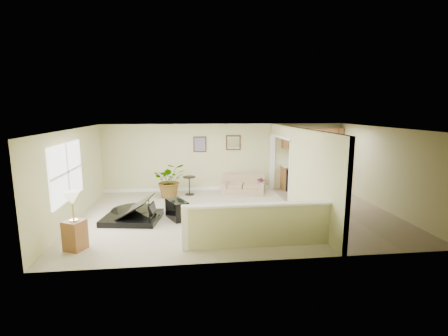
{
  "coord_description": "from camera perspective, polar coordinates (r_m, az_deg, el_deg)",
  "views": [
    {
      "loc": [
        -1.41,
        -9.0,
        3.01
      ],
      "look_at": [
        -0.34,
        0.4,
        1.31
      ],
      "focal_mm": 26.0,
      "sensor_mm": 36.0,
      "label": 1
    }
  ],
  "objects": [
    {
      "name": "piano_bench",
      "position": [
        9.21,
        -8.25,
        -7.24
      ],
      "size": [
        0.69,
        0.89,
        0.53
      ],
      "primitive_type": "cube",
      "rotation": [
        0.0,
        0.0,
        0.43
      ],
      "color": "black",
      "rests_on": "floor"
    },
    {
      "name": "piano",
      "position": [
        9.38,
        -16.04,
        -5.18
      ],
      "size": [
        1.89,
        1.93,
        1.4
      ],
      "rotation": [
        0.0,
        0.0,
        -0.16
      ],
      "color": "black",
      "rests_on": "floor"
    },
    {
      "name": "pony_half_wall",
      "position": [
        7.3,
        5.74,
        -9.8
      ],
      "size": [
        3.42,
        0.22,
        1.0
      ],
      "color": "beige",
      "rests_on": "floor"
    },
    {
      "name": "ceiling",
      "position": [
        9.12,
        2.44,
        6.99
      ],
      "size": [
        9.0,
        6.0,
        0.04
      ],
      "primitive_type": "cube",
      "color": "beige",
      "rests_on": "back_wall"
    },
    {
      "name": "wall_art_left",
      "position": [
        12.04,
        -4.26,
        4.17
      ],
      "size": [
        0.48,
        0.04,
        0.58
      ],
      "color": "#3C2215",
      "rests_on": "back_wall"
    },
    {
      "name": "accent_table",
      "position": [
        11.66,
        -6.12,
        -2.67
      ],
      "size": [
        0.46,
        0.46,
        0.66
      ],
      "color": "black",
      "rests_on": "floor"
    },
    {
      "name": "right_wall",
      "position": [
        10.91,
        26.45,
        -0.16
      ],
      "size": [
        0.04,
        6.0,
        2.5
      ],
      "primitive_type": "cube",
      "color": "beige",
      "rests_on": "floor"
    },
    {
      "name": "left_window",
      "position": [
        9.17,
        -25.95,
        -0.63
      ],
      "size": [
        0.05,
        2.15,
        1.45
      ],
      "primitive_type": "cube",
      "color": "white",
      "rests_on": "left_wall"
    },
    {
      "name": "kitchen_cabinets",
      "position": [
        12.78,
        14.73,
        0.23
      ],
      "size": [
        2.36,
        0.65,
        2.33
      ],
      "color": "brown",
      "rests_on": "floor"
    },
    {
      "name": "floor",
      "position": [
        9.59,
        2.33,
        -8.09
      ],
      "size": [
        9.0,
        9.0,
        0.0
      ],
      "primitive_type": "plane",
      "color": "beige",
      "rests_on": "ground"
    },
    {
      "name": "kitchen_vinyl",
      "position": [
        10.52,
        19.67,
        -7.0
      ],
      "size": [
        2.7,
        6.0,
        0.01
      ],
      "primitive_type": "cube",
      "color": "gray",
      "rests_on": "floor"
    },
    {
      "name": "palm_plant",
      "position": [
        11.41,
        -9.47,
        -2.15
      ],
      "size": [
        1.21,
        1.09,
        1.22
      ],
      "color": "black",
      "rests_on": "floor"
    },
    {
      "name": "front_wall",
      "position": [
        6.41,
        6.52,
        -5.8
      ],
      "size": [
        9.0,
        0.04,
        2.5
      ],
      "primitive_type": "cube",
      "color": "beige",
      "rests_on": "floor"
    },
    {
      "name": "loveseat",
      "position": [
        11.95,
        3.36,
        -2.77
      ],
      "size": [
        1.76,
        1.26,
        0.88
      ],
      "rotation": [
        0.0,
        0.0,
        -0.27
      ],
      "color": "tan",
      "rests_on": "floor"
    },
    {
      "name": "left_wall",
      "position": [
        9.68,
        -24.98,
        -1.24
      ],
      "size": [
        0.04,
        6.0,
        2.5
      ],
      "primitive_type": "cube",
      "color": "beige",
      "rests_on": "floor"
    },
    {
      "name": "back_wall",
      "position": [
        12.21,
        0.23,
        1.91
      ],
      "size": [
        9.0,
        0.04,
        2.5
      ],
      "primitive_type": "cube",
      "color": "beige",
      "rests_on": "floor"
    },
    {
      "name": "lamp_stand",
      "position": [
        7.8,
        -24.84,
        -9.14
      ],
      "size": [
        0.51,
        0.51,
        1.31
      ],
      "color": "brown",
      "rests_on": "floor"
    },
    {
      "name": "wall_mirror",
      "position": [
        12.15,
        1.66,
        4.48
      ],
      "size": [
        0.55,
        0.04,
        0.55
      ],
      "color": "#3C2215",
      "rests_on": "back_wall"
    },
    {
      "name": "interior_partition",
      "position": [
        9.95,
        12.45,
        -0.4
      ],
      "size": [
        0.18,
        5.99,
        2.5
      ],
      "color": "beige",
      "rests_on": "floor"
    },
    {
      "name": "small_plant",
      "position": [
        12.11,
        6.45,
        -3.07
      ],
      "size": [
        0.34,
        0.34,
        0.58
      ],
      "color": "black",
      "rests_on": "floor"
    }
  ]
}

